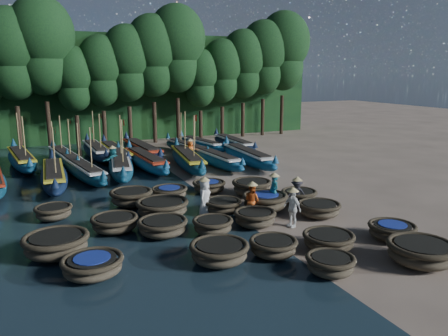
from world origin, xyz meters
name	(u,v)px	position (x,y,z in m)	size (l,w,h in m)	color
ground	(215,202)	(0.00, 0.00, 0.00)	(120.00, 120.00, 0.00)	gray
foliage_wall	(120,88)	(0.00, 23.50, 5.00)	(40.00, 3.00, 10.00)	black
coracle_3	(330,264)	(0.26, -9.03, 0.38)	(1.66, 1.66, 0.66)	#4C432F
coracle_4	(421,252)	(3.59, -9.69, 0.47)	(2.52, 2.52, 0.82)	#4C432F
coracle_5	(93,265)	(-6.90, -5.94, 0.39)	(2.11, 2.11, 0.67)	#4C432F
coracle_6	(219,252)	(-2.72, -6.71, 0.42)	(2.12, 2.12, 0.73)	#4C432F
coracle_7	(273,247)	(-0.71, -6.99, 0.38)	(2.03, 2.03, 0.66)	#4C432F
coracle_8	(329,240)	(1.51, -7.29, 0.37)	(2.29, 2.29, 0.64)	#4C432F
coracle_9	(392,230)	(4.44, -7.53, 0.38)	(2.22, 2.22, 0.65)	#4C432F
coracle_10	(56,244)	(-7.87, -3.79, 0.48)	(2.37, 2.37, 0.84)	#4C432F
coracle_11	(163,226)	(-3.77, -3.36, 0.40)	(2.41, 2.41, 0.70)	#4C432F
coracle_12	(213,225)	(-1.85, -4.07, 0.38)	(1.88, 1.88, 0.67)	#4C432F
coracle_13	(255,218)	(0.15, -3.98, 0.41)	(2.18, 2.18, 0.71)	#4C432F
coracle_14	(319,209)	(3.47, -4.02, 0.38)	(2.34, 2.34, 0.67)	#4C432F
coracle_15	(115,223)	(-5.48, -2.11, 0.39)	(2.37, 2.37, 0.68)	#4C432F
coracle_16	(162,207)	(-3.12, -1.11, 0.46)	(2.60, 2.60, 0.80)	#4C432F
coracle_17	(223,206)	(-0.41, -1.84, 0.40)	(1.78, 1.78, 0.69)	#4C432F
coracle_18	(265,201)	(1.63, -2.25, 0.48)	(2.65, 2.65, 0.84)	#4C432F
coracle_19	(299,196)	(3.72, -2.03, 0.42)	(1.83, 1.83, 0.73)	#4C432F
coracle_20	(53,212)	(-7.71, 0.55, 0.37)	(1.87, 1.87, 0.65)	#4C432F
coracle_21	(131,197)	(-4.05, 1.14, 0.47)	(2.34, 2.34, 0.82)	#4C432F
coracle_22	(169,192)	(-1.97, 1.50, 0.37)	(2.33, 2.33, 0.65)	#4C432F
coracle_23	(209,186)	(0.40, 1.83, 0.37)	(1.84, 1.84, 0.65)	#4C432F
coracle_24	(252,187)	(2.30, 0.37, 0.48)	(2.23, 2.23, 0.83)	#4C432F
long_boat_2	(54,176)	(-7.29, 7.02, 0.58)	(1.81, 8.55, 3.63)	#0E1B34
long_boat_3	(84,171)	(-5.52, 7.85, 0.54)	(2.65, 7.90, 3.40)	#0D354D
long_boat_4	(121,165)	(-3.13, 8.34, 0.59)	(2.85, 8.66, 3.72)	#0D354D
long_boat_5	(146,161)	(-1.27, 9.17, 0.57)	(2.01, 8.51, 1.50)	navy
long_boat_6	(188,160)	(1.42, 8.21, 0.60)	(2.74, 8.87, 3.80)	#0D354D
long_boat_7	(215,158)	(3.44, 8.06, 0.54)	(1.90, 8.02, 1.41)	navy
long_boat_8	(248,156)	(5.80, 7.60, 0.58)	(1.89, 8.69, 1.53)	navy
long_boat_10	(22,159)	(-9.04, 13.10, 0.59)	(2.57, 8.64, 3.70)	navy
long_boat_11	(65,157)	(-6.24, 12.88, 0.54)	(2.48, 7.99, 3.42)	#0D354D
long_boat_12	(96,151)	(-3.81, 14.54, 0.56)	(1.74, 8.32, 3.53)	#0E1B34
long_boat_13	(115,153)	(-2.65, 12.91, 0.57)	(1.80, 8.56, 1.51)	#0E1B34
long_boat_14	(142,150)	(-0.58, 13.08, 0.60)	(2.13, 8.99, 1.59)	#0E1B34
long_boat_15	(186,148)	(3.03, 13.08, 0.52)	(2.14, 7.71, 3.29)	#0D354D
long_boat_16	(201,144)	(4.87, 14.50, 0.49)	(2.46, 7.29, 1.30)	navy
long_boat_17	(234,144)	(7.32, 13.16, 0.56)	(1.60, 8.30, 1.46)	#0E1B34
fisherman_0	(205,196)	(-1.27, -1.71, 0.93)	(0.98, 1.01, 1.95)	silver
fisherman_1	(274,190)	(2.12, -2.23, 0.96)	(0.52, 0.64, 1.94)	#1A656F
fisherman_2	(252,199)	(0.60, -2.86, 0.86)	(0.83, 0.93, 1.81)	#CB531B
fisherman_3	(297,193)	(3.18, -2.61, 0.80)	(1.12, 0.96, 1.71)	black
fisherman_4	(292,207)	(1.62, -4.62, 0.89)	(0.60, 1.03, 1.85)	silver
fisherman_5	(113,160)	(-3.53, 8.79, 0.90)	(1.56, 1.42, 1.93)	#1A656F
fisherman_6	(190,150)	(2.35, 10.20, 0.88)	(0.89, 0.94, 1.82)	#CB531B
tree_3	(12,53)	(-9.10, 20.00, 8.00)	(4.92, 4.92, 11.60)	black
tree_4	(42,45)	(-6.80, 20.00, 8.67)	(5.34, 5.34, 12.58)	black
tree_5	(74,78)	(-4.50, 20.00, 5.97)	(3.68, 3.68, 8.68)	black
tree_6	(101,70)	(-2.20, 20.00, 6.65)	(4.09, 4.09, 9.65)	black
tree_7	(127,62)	(0.10, 20.00, 7.32)	(4.51, 4.51, 10.63)	black
tree_8	(152,55)	(2.40, 20.00, 8.00)	(4.92, 4.92, 11.60)	black
tree_9	(177,48)	(4.70, 20.00, 8.67)	(5.34, 5.34, 12.58)	black
tree_10	(200,77)	(7.00, 20.00, 5.97)	(3.68, 3.68, 8.68)	black
tree_11	(222,70)	(9.30, 20.00, 6.65)	(4.09, 4.09, 9.65)	black
tree_12	(243,63)	(11.60, 20.00, 7.32)	(4.51, 4.51, 10.63)	black
tree_13	(264,57)	(13.90, 20.00, 8.00)	(4.92, 4.92, 11.60)	black
tree_14	(283,50)	(16.20, 20.00, 8.67)	(5.34, 5.34, 12.58)	black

